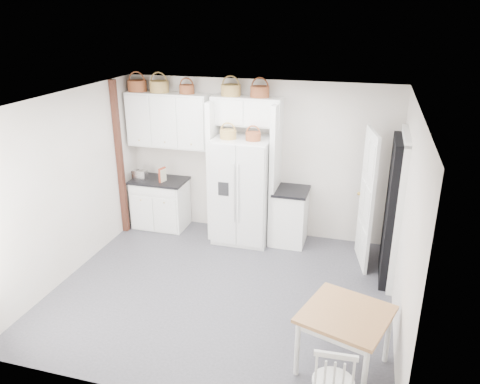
% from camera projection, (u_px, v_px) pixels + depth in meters
% --- Properties ---
extents(floor, '(4.50, 4.50, 0.00)m').
position_uv_depth(floor, '(222.00, 290.00, 6.44)').
color(floor, '#39393A').
rests_on(floor, ground).
extents(ceiling, '(4.50, 4.50, 0.00)m').
position_uv_depth(ceiling, '(219.00, 101.00, 5.50)').
color(ceiling, white).
rests_on(ceiling, wall_back).
extents(wall_back, '(4.50, 0.00, 4.50)m').
position_uv_depth(wall_back, '(258.00, 159.00, 7.77)').
color(wall_back, beige).
rests_on(wall_back, floor).
extents(wall_left, '(0.00, 4.00, 4.00)m').
position_uv_depth(wall_left, '(68.00, 186.00, 6.54)').
color(wall_left, beige).
rests_on(wall_left, floor).
extents(wall_right, '(0.00, 4.00, 4.00)m').
position_uv_depth(wall_right, '(406.00, 223.00, 5.40)').
color(wall_right, beige).
rests_on(wall_right, floor).
extents(refrigerator, '(0.90, 0.72, 1.74)m').
position_uv_depth(refrigerator, '(243.00, 190.00, 7.61)').
color(refrigerator, silver).
rests_on(refrigerator, floor).
extents(base_cab_left, '(0.91, 0.57, 0.84)m').
position_uv_depth(base_cab_left, '(161.00, 204.00, 8.24)').
color(base_cab_left, white).
rests_on(base_cab_left, floor).
extents(base_cab_right, '(0.50, 0.60, 0.89)m').
position_uv_depth(base_cab_right, '(290.00, 217.00, 7.65)').
color(base_cab_right, white).
rests_on(base_cab_right, floor).
extents(dining_table, '(1.06, 1.06, 0.70)m').
position_uv_depth(dining_table, '(344.00, 340.00, 4.92)').
color(dining_table, '#A3683E').
rests_on(dining_table, floor).
extents(windsor_chair, '(0.41, 0.38, 0.80)m').
position_uv_depth(windsor_chair, '(333.00, 382.00, 4.31)').
color(windsor_chair, white).
rests_on(windsor_chair, floor).
extents(counter_left, '(0.94, 0.61, 0.04)m').
position_uv_depth(counter_left, '(159.00, 180.00, 8.09)').
color(counter_left, black).
rests_on(counter_left, base_cab_left).
extents(counter_right, '(0.54, 0.64, 0.04)m').
position_uv_depth(counter_right, '(292.00, 191.00, 7.48)').
color(counter_right, black).
rests_on(counter_right, base_cab_right).
extents(toaster, '(0.25, 0.15, 0.17)m').
position_uv_depth(toaster, '(140.00, 175.00, 8.04)').
color(toaster, silver).
rests_on(toaster, counter_left).
extents(cookbook_red, '(0.07, 0.17, 0.25)m').
position_uv_depth(cookbook_red, '(162.00, 175.00, 7.94)').
color(cookbook_red, '#9D361F').
rests_on(cookbook_red, counter_left).
extents(cookbook_cream, '(0.07, 0.15, 0.22)m').
position_uv_depth(cookbook_cream, '(163.00, 175.00, 7.94)').
color(cookbook_cream, beige).
rests_on(cookbook_cream, counter_left).
extents(basket_upper_a, '(0.32, 0.32, 0.18)m').
position_uv_depth(basket_upper_a, '(137.00, 86.00, 7.72)').
color(basket_upper_a, brown).
rests_on(basket_upper_a, upper_cabinet).
extents(basket_upper_b, '(0.32, 0.32, 0.19)m').
position_uv_depth(basket_upper_b, '(159.00, 87.00, 7.62)').
color(basket_upper_b, brown).
rests_on(basket_upper_b, upper_cabinet).
extents(basket_upper_c, '(0.25, 0.25, 0.14)m').
position_uv_depth(basket_upper_c, '(187.00, 89.00, 7.50)').
color(basket_upper_c, brown).
rests_on(basket_upper_c, upper_cabinet).
extents(basket_bridge_a, '(0.31, 0.31, 0.17)m').
position_uv_depth(basket_bridge_a, '(231.00, 90.00, 7.31)').
color(basket_bridge_a, brown).
rests_on(basket_bridge_a, bridge_cabinet).
extents(basket_bridge_b, '(0.30, 0.30, 0.17)m').
position_uv_depth(basket_bridge_b, '(260.00, 92.00, 7.19)').
color(basket_bridge_b, brown).
rests_on(basket_bridge_b, bridge_cabinet).
extents(basket_fridge_a, '(0.26, 0.26, 0.14)m').
position_uv_depth(basket_fridge_a, '(228.00, 134.00, 7.23)').
color(basket_fridge_a, brown).
rests_on(basket_fridge_a, refrigerator).
extents(basket_fridge_b, '(0.24, 0.24, 0.13)m').
position_uv_depth(basket_fridge_b, '(253.00, 136.00, 7.13)').
color(basket_fridge_b, brown).
rests_on(basket_fridge_b, refrigerator).
extents(upper_cabinet, '(1.40, 0.34, 0.90)m').
position_uv_depth(upper_cabinet, '(169.00, 120.00, 7.78)').
color(upper_cabinet, white).
rests_on(upper_cabinet, wall_back).
extents(bridge_cabinet, '(1.12, 0.34, 0.45)m').
position_uv_depth(bridge_cabinet, '(247.00, 111.00, 7.36)').
color(bridge_cabinet, white).
rests_on(bridge_cabinet, wall_back).
extents(fridge_panel_left, '(0.08, 0.60, 2.30)m').
position_uv_depth(fridge_panel_left, '(215.00, 169.00, 7.72)').
color(fridge_panel_left, white).
rests_on(fridge_panel_left, floor).
extents(fridge_panel_right, '(0.08, 0.60, 2.30)m').
position_uv_depth(fridge_panel_right, '(275.00, 175.00, 7.46)').
color(fridge_panel_right, white).
rests_on(fridge_panel_right, floor).
extents(trim_post, '(0.09, 0.09, 2.60)m').
position_uv_depth(trim_post, '(120.00, 159.00, 7.74)').
color(trim_post, '#351D14').
rests_on(trim_post, floor).
extents(doorway_void, '(0.18, 0.85, 2.05)m').
position_uv_depth(doorway_void, '(393.00, 211.00, 6.42)').
color(doorway_void, black).
rests_on(doorway_void, floor).
extents(door_slab, '(0.21, 0.79, 2.05)m').
position_uv_depth(door_slab, '(367.00, 200.00, 6.81)').
color(door_slab, white).
rests_on(door_slab, floor).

